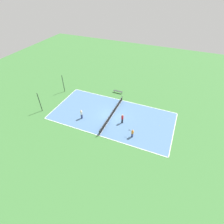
{
  "coord_description": "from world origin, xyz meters",
  "views": [
    {
      "loc": [
        -21.69,
        -9.12,
        20.0
      ],
      "look_at": [
        0.0,
        0.0,
        0.9
      ],
      "focal_mm": 28.0,
      "sensor_mm": 36.0,
      "label": 1
    }
  ],
  "objects_px": {
    "tennis_net": "(112,114)",
    "fence_post_back_left": "(40,102)",
    "bench": "(118,91)",
    "tennis_ball_midcourt": "(169,119)",
    "tennis_ball_right_alley": "(160,125)",
    "player_coach_red": "(122,118)",
    "player_far_white": "(81,114)",
    "fence_post_back_right": "(63,84)",
    "player_center_orange": "(132,133)"
  },
  "relations": [
    {
      "from": "bench",
      "to": "fence_post_back_left",
      "type": "bearing_deg",
      "value": 45.82
    },
    {
      "from": "tennis_net",
      "to": "tennis_ball_right_alley",
      "type": "bearing_deg",
      "value": -84.69
    },
    {
      "from": "tennis_net",
      "to": "player_center_orange",
      "type": "bearing_deg",
      "value": -125.17
    },
    {
      "from": "player_coach_red",
      "to": "fence_post_back_right",
      "type": "bearing_deg",
      "value": 15.83
    },
    {
      "from": "tennis_net",
      "to": "player_coach_red",
      "type": "relative_size",
      "value": 5.82
    },
    {
      "from": "player_coach_red",
      "to": "tennis_net",
      "type": "bearing_deg",
      "value": 9.95
    },
    {
      "from": "player_coach_red",
      "to": "tennis_ball_midcourt",
      "type": "distance_m",
      "value": 8.17
    },
    {
      "from": "bench",
      "to": "fence_post_back_right",
      "type": "bearing_deg",
      "value": 19.91
    },
    {
      "from": "player_coach_red",
      "to": "fence_post_back_right",
      "type": "relative_size",
      "value": 0.47
    },
    {
      "from": "bench",
      "to": "player_far_white",
      "type": "height_order",
      "value": "player_far_white"
    },
    {
      "from": "player_far_white",
      "to": "tennis_ball_right_alley",
      "type": "bearing_deg",
      "value": -159.36
    },
    {
      "from": "tennis_ball_midcourt",
      "to": "fence_post_back_right",
      "type": "distance_m",
      "value": 21.86
    },
    {
      "from": "fence_post_back_left",
      "to": "fence_post_back_right",
      "type": "height_order",
      "value": "same"
    },
    {
      "from": "tennis_ball_midcourt",
      "to": "player_center_orange",
      "type": "bearing_deg",
      "value": 144.03
    },
    {
      "from": "bench",
      "to": "fence_post_back_right",
      "type": "relative_size",
      "value": 0.53
    },
    {
      "from": "player_center_orange",
      "to": "player_far_white",
      "type": "distance_m",
      "value": 9.4
    },
    {
      "from": "tennis_ball_right_alley",
      "to": "fence_post_back_left",
      "type": "bearing_deg",
      "value": 101.81
    },
    {
      "from": "tennis_net",
      "to": "bench",
      "type": "height_order",
      "value": "tennis_net"
    },
    {
      "from": "tennis_net",
      "to": "player_far_white",
      "type": "xyz_separation_m",
      "value": [
        -2.58,
        4.59,
        0.48
      ]
    },
    {
      "from": "player_center_orange",
      "to": "fence_post_back_right",
      "type": "height_order",
      "value": "fence_post_back_right"
    },
    {
      "from": "player_far_white",
      "to": "tennis_ball_midcourt",
      "type": "xyz_separation_m",
      "value": [
        5.53,
        -13.95,
        -0.96
      ]
    },
    {
      "from": "player_coach_red",
      "to": "tennis_ball_right_alley",
      "type": "distance_m",
      "value": 6.31
    },
    {
      "from": "player_center_orange",
      "to": "fence_post_back_left",
      "type": "xyz_separation_m",
      "value": [
        -0.19,
        17.19,
        1.02
      ]
    },
    {
      "from": "tennis_net",
      "to": "fence_post_back_left",
      "type": "distance_m",
      "value": 12.98
    },
    {
      "from": "player_far_white",
      "to": "fence_post_back_left",
      "type": "xyz_separation_m",
      "value": [
        -0.98,
        7.82,
        0.86
      ]
    },
    {
      "from": "player_coach_red",
      "to": "player_far_white",
      "type": "relative_size",
      "value": 1.01
    },
    {
      "from": "tennis_ball_midcourt",
      "to": "tennis_ball_right_alley",
      "type": "bearing_deg",
      "value": 152.97
    },
    {
      "from": "player_center_orange",
      "to": "tennis_ball_right_alley",
      "type": "xyz_separation_m",
      "value": [
        4.14,
        -3.47,
        -0.79
      ]
    },
    {
      "from": "bench",
      "to": "tennis_ball_midcourt",
      "type": "relative_size",
      "value": 29.02
    },
    {
      "from": "player_far_white",
      "to": "tennis_ball_right_alley",
      "type": "relative_size",
      "value": 25.5
    },
    {
      "from": "player_center_orange",
      "to": "tennis_ball_midcourt",
      "type": "height_order",
      "value": "player_center_orange"
    },
    {
      "from": "tennis_ball_midcourt",
      "to": "tennis_net",
      "type": "bearing_deg",
      "value": 107.5
    },
    {
      "from": "tennis_ball_right_alley",
      "to": "fence_post_back_right",
      "type": "relative_size",
      "value": 0.02
    },
    {
      "from": "tennis_ball_midcourt",
      "to": "fence_post_back_right",
      "type": "xyz_separation_m",
      "value": [
        0.6,
        21.78,
        1.82
      ]
    },
    {
      "from": "bench",
      "to": "player_far_white",
      "type": "bearing_deg",
      "value": 74.15
    },
    {
      "from": "tennis_ball_midcourt",
      "to": "fence_post_back_left",
      "type": "relative_size",
      "value": 0.02
    },
    {
      "from": "bench",
      "to": "tennis_ball_midcourt",
      "type": "distance_m",
      "value": 11.98
    },
    {
      "from": "tennis_net",
      "to": "fence_post_back_left",
      "type": "height_order",
      "value": "fence_post_back_left"
    },
    {
      "from": "tennis_ball_right_alley",
      "to": "player_coach_red",
      "type": "bearing_deg",
      "value": 106.09
    },
    {
      "from": "bench",
      "to": "tennis_ball_midcourt",
      "type": "height_order",
      "value": "bench"
    },
    {
      "from": "player_coach_red",
      "to": "player_far_white",
      "type": "height_order",
      "value": "player_coach_red"
    },
    {
      "from": "player_far_white",
      "to": "tennis_ball_midcourt",
      "type": "height_order",
      "value": "player_far_white"
    },
    {
      "from": "player_coach_red",
      "to": "player_far_white",
      "type": "xyz_separation_m",
      "value": [
        -1.62,
        6.85,
        -0.02
      ]
    },
    {
      "from": "fence_post_back_left",
      "to": "tennis_net",
      "type": "bearing_deg",
      "value": -74.02
    },
    {
      "from": "bench",
      "to": "tennis_ball_midcourt",
      "type": "xyz_separation_m",
      "value": [
        -4.46,
        -11.12,
        -0.34
      ]
    },
    {
      "from": "bench",
      "to": "player_coach_red",
      "type": "bearing_deg",
      "value": 115.6
    },
    {
      "from": "player_center_orange",
      "to": "fence_post_back_right",
      "type": "relative_size",
      "value": 0.39
    },
    {
      "from": "tennis_ball_right_alley",
      "to": "fence_post_back_left",
      "type": "xyz_separation_m",
      "value": [
        -4.32,
        20.66,
        1.82
      ]
    },
    {
      "from": "fence_post_back_left",
      "to": "bench",
      "type": "bearing_deg",
      "value": -44.18
    },
    {
      "from": "player_far_white",
      "to": "tennis_ball_right_alley",
      "type": "xyz_separation_m",
      "value": [
        3.34,
        -12.84,
        -0.96
      ]
    }
  ]
}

